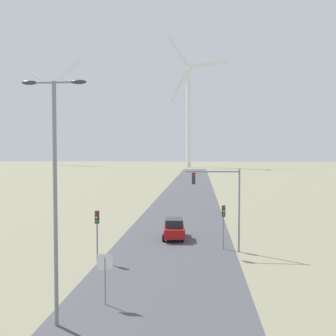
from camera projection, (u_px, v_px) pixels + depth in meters
road_surface at (185, 205)px, 57.86m from camera, size 10.00×240.00×0.01m
streetlamp at (55, 176)px, 17.46m from camera, size 2.93×0.32×11.01m
stop_sign_near at (105, 269)px, 20.07m from camera, size 0.81×0.07×2.63m
traffic_light_post_near_left at (97, 224)px, 27.97m from camera, size 0.28×0.34×3.64m
traffic_light_post_near_right at (224, 217)px, 31.50m from camera, size 0.28×0.34×3.54m
traffic_light_mast_overhead at (221, 193)px, 30.68m from camera, size 4.26×0.35×6.55m
car_approaching at (174, 229)px, 35.43m from camera, size 2.10×4.22×1.83m
wind_turbine_far_left at (54, 115)px, 229.77m from camera, size 38.88×17.86×60.12m
wind_turbine_left at (188, 106)px, 197.64m from camera, size 30.87×3.05×67.09m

